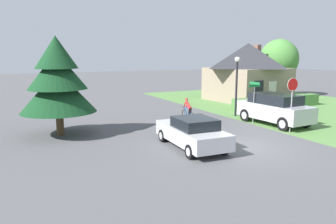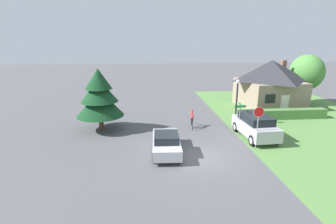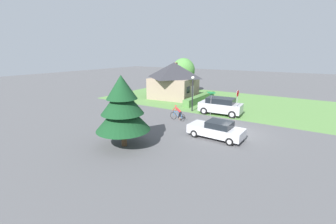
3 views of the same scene
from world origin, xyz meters
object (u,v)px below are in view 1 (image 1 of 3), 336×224
at_px(deciduous_tree_right, 279,59).
at_px(cottage_house, 247,71).
at_px(stop_sign, 292,94).
at_px(conifer_tall_near, 57,80).
at_px(street_lamp, 237,76).
at_px(cyclist, 188,111).
at_px(street_name_sign, 254,95).
at_px(parked_suv_right, 275,109).
at_px(sedan_left_lane, 192,133).

bearing_deg(deciduous_tree_right, cottage_house, -167.81).
bearing_deg(stop_sign, cottage_house, -116.18).
bearing_deg(conifer_tall_near, street_lamp, 1.51).
bearing_deg(cyclist, stop_sign, -137.15).
bearing_deg(street_name_sign, stop_sign, -83.90).
bearing_deg(deciduous_tree_right, parked_suv_right, -134.91).
bearing_deg(street_name_sign, parked_suv_right, -35.80).
relative_size(sedan_left_lane, street_name_sign, 1.71).
distance_m(stop_sign, deciduous_tree_right, 16.66).
relative_size(parked_suv_right, stop_sign, 1.55).
bearing_deg(cyclist, deciduous_tree_right, -57.80).
bearing_deg(conifer_tall_near, cottage_house, 19.80).
height_order(sedan_left_lane, street_name_sign, street_name_sign).
height_order(cyclist, parked_suv_right, parked_suv_right).
height_order(sedan_left_lane, parked_suv_right, parked_suv_right).
bearing_deg(cottage_house, cyclist, -152.48).
height_order(parked_suv_right, street_lamp, street_lamp).
distance_m(cottage_house, parked_suv_right, 10.97).
bearing_deg(deciduous_tree_right, conifer_tall_near, -161.78).
bearing_deg(parked_suv_right, cyclist, 54.41).
bearing_deg(deciduous_tree_right, stop_sign, -131.89).
distance_m(sedan_left_lane, deciduous_tree_right, 21.75).
bearing_deg(sedan_left_lane, stop_sign, -85.05).
height_order(cottage_house, conifer_tall_near, cottage_house).
distance_m(sedan_left_lane, parked_suv_right, 7.47).
distance_m(street_lamp, conifer_tall_near, 11.80).
height_order(parked_suv_right, stop_sign, stop_sign).
bearing_deg(conifer_tall_near, sedan_left_lane, -45.45).
relative_size(sedan_left_lane, conifer_tall_near, 0.85).
xyz_separation_m(stop_sign, street_name_sign, (-0.29, 2.71, -0.32)).
xyz_separation_m(cyclist, street_lamp, (4.02, 0.38, 2.03)).
distance_m(cyclist, stop_sign, 6.26).
xyz_separation_m(street_lamp, street_name_sign, (-0.59, -2.52, -0.96)).
xyz_separation_m(cottage_house, conifer_tall_near, (-17.73, -6.38, 0.21)).
height_order(cyclist, street_lamp, street_lamp).
height_order(stop_sign, street_lamp, street_lamp).
bearing_deg(stop_sign, parked_suv_right, -107.62).
height_order(sedan_left_lane, deciduous_tree_right, deciduous_tree_right).
xyz_separation_m(stop_sign, deciduous_tree_right, (11.07, 12.34, 1.63)).
xyz_separation_m(street_name_sign, conifer_tall_near, (-11.20, 2.21, 1.14)).
bearing_deg(parked_suv_right, conifer_tall_near, 73.69).
height_order(cyclist, street_name_sign, street_name_sign).
xyz_separation_m(cyclist, deciduous_tree_right, (14.79, 7.50, 3.02)).
height_order(street_name_sign, conifer_tall_near, conifer_tall_near).
bearing_deg(deciduous_tree_right, street_lamp, -146.55).
relative_size(parked_suv_right, street_name_sign, 1.80).
relative_size(cottage_house, parked_suv_right, 1.52).
height_order(sedan_left_lane, stop_sign, stop_sign).
distance_m(sedan_left_lane, street_name_sign, 6.88).
height_order(cottage_house, street_lamp, cottage_house).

